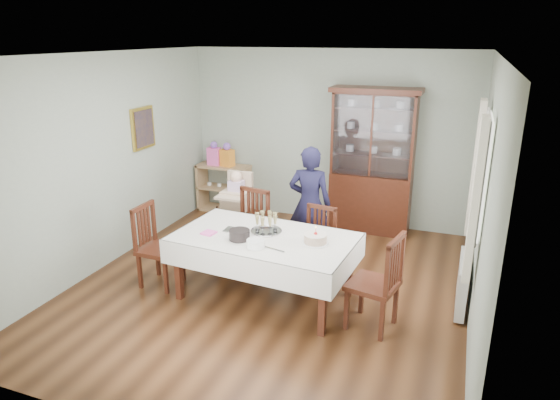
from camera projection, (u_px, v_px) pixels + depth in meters
The scene contains 25 objects.
floor at pixel (270, 286), 6.03m from camera, with size 5.00×5.00×0.00m, color #593319.
room_shell at pixel (286, 139), 5.96m from camera, with size 5.00×5.00×5.00m.
dining_table at pixel (265, 267), 5.67m from camera, with size 2.08×1.30×0.76m.
china_cabinet at pixel (372, 159), 7.43m from camera, with size 1.30×0.48×2.18m.
sideboard at pixel (224, 188), 8.51m from camera, with size 0.90×0.38×0.80m.
picture_frame at pixel (143, 128), 6.96m from camera, with size 0.04×0.48×0.58m, color gold.
window at pixel (483, 174), 5.07m from camera, with size 0.04×1.02×1.22m, color white.
curtain_left at pixel (475, 201), 4.57m from camera, with size 0.07×0.30×1.55m, color silver.
curtain_right at pixel (476, 168), 5.67m from camera, with size 0.07×0.30×1.55m, color silver.
radiator at pixel (462, 283), 5.48m from camera, with size 0.10×0.80×0.55m, color white.
chair_far_left at pixel (247, 245), 6.44m from camera, with size 0.54×0.54×1.02m.
chair_far_right at pixel (315, 259), 6.13m from camera, with size 0.46×0.46×0.91m.
chair_end_left at pixel (160, 261), 6.01m from camera, with size 0.45×0.45×0.99m.
chair_end_right at pixel (374, 300), 5.11m from camera, with size 0.55×0.55×1.04m.
woman at pixel (310, 204), 6.57m from camera, with size 0.56×0.37×1.55m, color black.
high_chair at pixel (237, 218), 7.01m from camera, with size 0.50×0.50×1.12m.
champagne_tray at pixel (266, 226), 5.65m from camera, with size 0.36×0.36×0.22m.
birthday_cake at pixel (315, 239), 5.34m from camera, with size 0.29×0.29×0.20m.
plate_stack_dark at pixel (239, 235), 5.45m from camera, with size 0.23×0.23×0.11m, color black.
plate_stack_white at pixel (256, 244), 5.25m from camera, with size 0.20×0.20×0.08m, color white.
napkin_stack at pixel (209, 233), 5.62m from camera, with size 0.14×0.14×0.02m, color #FE5DBB.
cutlery at pixel (226, 229), 5.75m from camera, with size 0.12×0.17×0.01m, color silver, non-canonical shape.
cake_knife at pixel (274, 249), 5.21m from camera, with size 0.27×0.02×0.01m, color silver.
gift_bag_pink at pixel (214, 154), 8.36m from camera, with size 0.22×0.14×0.40m.
gift_bag_orange at pixel (227, 156), 8.28m from camera, with size 0.25×0.20×0.40m.
Camera 1 is at (2.00, -5.00, 2.91)m, focal length 32.00 mm.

